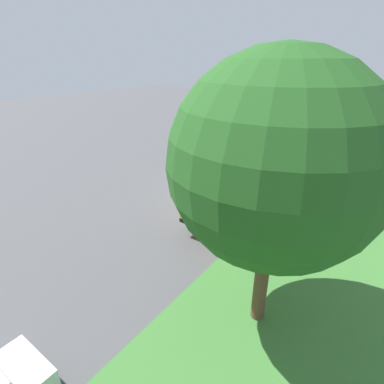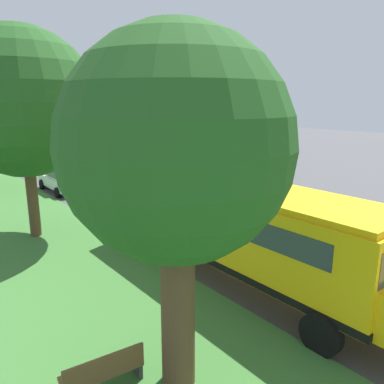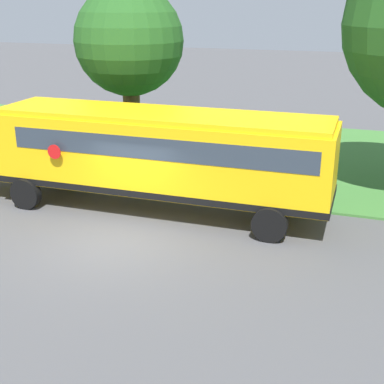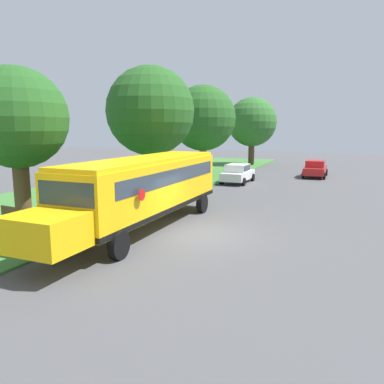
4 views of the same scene
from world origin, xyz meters
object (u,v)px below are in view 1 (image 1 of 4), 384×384
school_bus (255,173)px  oak_tree_beside_bus (356,125)px  oak_tree_roadside_mid (278,163)px  stop_sign (324,150)px  park_bench (362,209)px

school_bus → oak_tree_beside_bus: size_ratio=1.78×
school_bus → oak_tree_beside_bus: oak_tree_beside_bus is taller
oak_tree_beside_bus → oak_tree_roadside_mid: size_ratio=0.82×
school_bus → stop_sign: bearing=-103.0°
oak_tree_beside_bus → park_bench: (-1.28, 0.62, -4.41)m
oak_tree_roadside_mid → park_bench: size_ratio=5.19×
oak_tree_beside_bus → oak_tree_roadside_mid: bearing=88.3°
oak_tree_beside_bus → stop_sign: (2.48, -5.68, -3.15)m
oak_tree_beside_bus → stop_sign: 6.95m
school_bus → oak_tree_beside_bus: (-4.38, -2.57, 2.96)m
oak_tree_beside_bus → park_bench: bearing=154.0°
school_bus → oak_tree_roadside_mid: size_ratio=1.45×
oak_tree_beside_bus → park_bench: oak_tree_beside_bus is taller
park_bench → oak_tree_roadside_mid: bearing=80.8°
school_bus → park_bench: school_bus is taller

